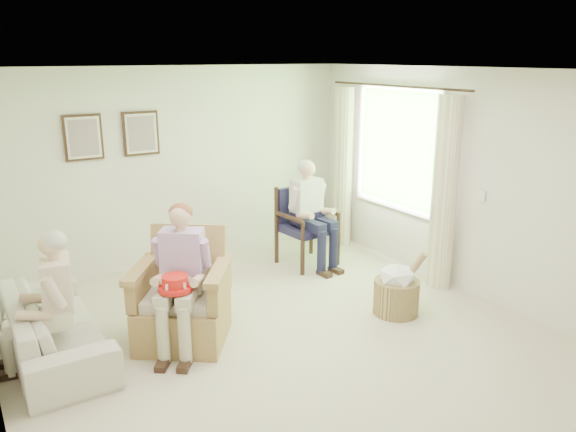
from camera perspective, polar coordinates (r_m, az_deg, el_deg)
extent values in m
plane|color=beige|center=(5.67, -0.30, -12.67)|extent=(5.50, 5.50, 0.00)
cube|color=silver|center=(7.59, -11.29, 4.91)|extent=(5.00, 0.04, 2.60)
cube|color=silver|center=(3.32, 25.91, -11.11)|extent=(5.00, 0.04, 2.60)
cube|color=silver|center=(6.78, 18.01, 3.12)|extent=(0.04, 5.50, 2.60)
cube|color=white|center=(4.98, -0.34, 14.61)|extent=(5.00, 5.50, 0.02)
cube|color=#2D6B23|center=(7.53, 11.07, 6.77)|extent=(0.02, 1.40, 1.50)
cube|color=white|center=(7.44, 11.34, 12.70)|extent=(0.04, 1.52, 0.06)
cube|color=white|center=(7.68, 10.70, 1.01)|extent=(0.04, 1.52, 0.06)
cylinder|color=#382114|center=(7.38, 10.82, 12.85)|extent=(0.03, 2.50, 0.03)
cylinder|color=#FBE6C4|center=(6.83, 15.58, 2.12)|extent=(0.34, 0.34, 2.30)
cylinder|color=#FBE6C4|center=(8.25, 5.58, 4.95)|extent=(0.34, 0.34, 2.30)
cube|color=#382114|center=(7.17, -20.09, 7.51)|extent=(0.45, 0.03, 0.55)
cube|color=silver|center=(7.15, -20.05, 7.49)|extent=(0.39, 0.01, 0.49)
cube|color=tan|center=(7.14, -20.03, 7.48)|extent=(0.33, 0.01, 0.43)
cube|color=#382114|center=(7.35, -14.72, 8.13)|extent=(0.45, 0.03, 0.55)
cube|color=silver|center=(7.32, -14.66, 8.11)|extent=(0.39, 0.01, 0.49)
cube|color=tan|center=(7.32, -14.64, 8.11)|extent=(0.33, 0.01, 0.43)
cube|color=#A37D4D|center=(5.69, -10.60, -10.41)|extent=(0.82, 0.80, 0.43)
cube|color=beige|center=(5.56, -10.62, -8.08)|extent=(0.63, 0.61, 0.10)
cube|color=#A37D4D|center=(5.77, -12.12, -4.08)|extent=(0.75, 0.23, 0.64)
cube|color=#A37D4D|center=(5.43, -14.53, -7.63)|extent=(0.10, 0.73, 0.31)
cube|color=#A37D4D|center=(5.67, -7.23, -6.19)|extent=(0.10, 0.73, 0.31)
cylinder|color=black|center=(7.20, 1.19, -4.31)|extent=(0.06, 0.06, 0.44)
cylinder|color=black|center=(7.52, 5.07, -3.45)|extent=(0.06, 0.06, 0.44)
cylinder|color=black|center=(7.65, -1.12, -3.06)|extent=(0.06, 0.06, 0.44)
cylinder|color=black|center=(7.96, 2.63, -2.31)|extent=(0.06, 0.06, 0.44)
cube|color=#1D1B3D|center=(7.49, 1.97, -1.29)|extent=(0.59, 0.57, 0.10)
cube|color=#1D1B3D|center=(7.63, 0.85, 1.18)|extent=(0.55, 0.07, 0.50)
imported|color=beige|center=(5.79, -22.68, -10.24)|extent=(1.94, 0.76, 0.57)
cube|color=#BFB69A|center=(5.49, -10.70, -6.55)|extent=(0.40, 0.26, 0.16)
cube|color=#BE93D0|center=(5.41, -10.93, -3.74)|extent=(0.39, 0.24, 0.46)
sphere|color=#DDAD8E|center=(5.29, -11.10, 0.01)|extent=(0.21, 0.21, 0.21)
ellipsoid|color=brown|center=(5.31, -11.22, 0.33)|extent=(0.22, 0.22, 0.18)
cube|color=#BFB69A|center=(5.29, -10.81, -8.05)|extent=(0.14, 0.44, 0.13)
cube|color=#BFB69A|center=(5.36, -8.80, -7.63)|extent=(0.14, 0.44, 0.13)
cylinder|color=#BFB69A|center=(5.25, -9.83, -11.73)|extent=(0.12, 0.12, 0.54)
cylinder|color=#BFB69A|center=(5.31, -7.79, -11.26)|extent=(0.12, 0.12, 0.54)
cube|color=#181734|center=(7.44, 1.98, -0.11)|extent=(0.40, 0.26, 0.16)
cube|color=white|center=(7.39, 1.92, 2.01)|extent=(0.39, 0.24, 0.46)
sphere|color=#DDAD8E|center=(7.30, 1.99, 4.81)|extent=(0.21, 0.21, 0.21)
ellipsoid|color=#B7B2AD|center=(7.31, 1.88, 5.04)|extent=(0.22, 0.22, 0.18)
cube|color=#181734|center=(7.23, 2.29, -1.02)|extent=(0.14, 0.44, 0.13)
cube|color=#181734|center=(7.34, 3.58, -0.78)|extent=(0.14, 0.44, 0.13)
cylinder|color=#181734|center=(7.17, 3.16, -3.69)|extent=(0.12, 0.12, 0.56)
cylinder|color=#181734|center=(7.28, 4.45, -3.41)|extent=(0.12, 0.12, 0.56)
cube|color=beige|center=(5.52, -22.57, -9.02)|extent=(0.42, 0.26, 0.16)
cube|color=beige|center=(5.43, -22.92, -6.25)|extent=(0.41, 0.24, 0.46)
sphere|color=#DDAD8E|center=(5.30, -23.33, -2.58)|extent=(0.21, 0.21, 0.21)
ellipsoid|color=#B7B2AD|center=(5.32, -23.41, -2.25)|extent=(0.22, 0.22, 0.18)
cube|color=beige|center=(5.33, -23.16, -10.59)|extent=(0.14, 0.44, 0.13)
cube|color=beige|center=(5.36, -21.03, -10.22)|extent=(0.14, 0.44, 0.13)
cylinder|color=beige|center=(5.25, -22.53, -13.64)|extent=(0.12, 0.12, 0.40)
cylinder|color=beige|center=(5.28, -20.34, -13.25)|extent=(0.12, 0.12, 0.40)
cylinder|color=red|center=(5.23, -11.36, -7.20)|extent=(0.31, 0.31, 0.04)
cylinder|color=red|center=(5.20, -11.40, -6.59)|extent=(0.24, 0.24, 0.12)
cube|color=white|center=(5.24, -10.13, -6.34)|extent=(0.04, 0.01, 0.05)
cube|color=white|center=(5.32, -11.47, -6.09)|extent=(0.02, 0.05, 0.05)
cube|color=white|center=(5.24, -12.72, -6.52)|extent=(0.04, 0.03, 0.05)
cube|color=white|center=(5.11, -12.16, -7.07)|extent=(0.04, 0.03, 0.05)
cube|color=white|center=(5.11, -10.52, -6.96)|extent=(0.02, 0.05, 0.05)
cylinder|color=tan|center=(6.28, 10.93, -8.05)|extent=(0.63, 0.63, 0.38)
ellipsoid|color=white|center=(6.19, 11.05, -5.97)|extent=(0.44, 0.44, 0.26)
cylinder|color=#A57F56|center=(6.22, 12.14, -5.91)|extent=(0.19, 0.35, 0.57)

